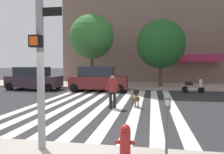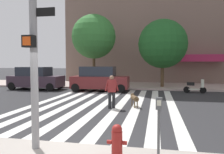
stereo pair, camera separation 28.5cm
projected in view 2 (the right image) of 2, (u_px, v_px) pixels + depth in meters
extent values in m
plane|color=#2B2B2D|center=(117.00, 104.00, 12.37)|extent=(160.00, 160.00, 0.00)
cube|color=#B6A098|center=(134.00, 85.00, 21.77)|extent=(80.00, 6.00, 0.15)
cube|color=silver|center=(46.00, 101.00, 13.20)|extent=(0.45, 12.61, 0.01)
cube|color=silver|center=(60.00, 102.00, 13.03)|extent=(0.45, 12.61, 0.01)
cube|color=silver|center=(75.00, 102.00, 12.85)|extent=(0.45, 12.61, 0.01)
cube|color=silver|center=(90.00, 103.00, 12.68)|extent=(0.45, 12.61, 0.01)
cube|color=silver|center=(105.00, 103.00, 12.50)|extent=(0.45, 12.61, 0.01)
cube|color=silver|center=(121.00, 104.00, 12.33)|extent=(0.45, 12.61, 0.01)
cube|color=silver|center=(138.00, 104.00, 12.15)|extent=(0.45, 12.61, 0.01)
cube|color=silver|center=(154.00, 105.00, 11.98)|extent=(0.45, 12.61, 0.01)
cube|color=silver|center=(172.00, 106.00, 11.80)|extent=(0.45, 12.61, 0.01)
cube|color=#AC224E|center=(197.00, 58.00, 22.76)|extent=(4.92, 1.60, 0.70)
cylinder|color=gray|center=(33.00, 30.00, 5.36)|extent=(0.18, 0.18, 5.80)
cube|color=black|center=(29.00, 41.00, 5.18)|extent=(0.28, 0.18, 0.28)
cube|color=#E54C14|center=(26.00, 41.00, 5.09)|extent=(0.20, 0.01, 0.20)
cube|color=black|center=(44.00, 12.00, 5.28)|extent=(0.56, 0.03, 0.20)
cylinder|color=maroon|center=(117.00, 144.00, 4.91)|extent=(0.24, 0.24, 0.55)
sphere|color=maroon|center=(117.00, 129.00, 4.89)|extent=(0.23, 0.23, 0.23)
cylinder|color=maroon|center=(109.00, 142.00, 4.94)|extent=(0.10, 0.09, 0.09)
cylinder|color=maroon|center=(125.00, 143.00, 4.87)|extent=(0.10, 0.09, 0.09)
cylinder|color=#515456|center=(159.00, 134.00, 4.86)|extent=(0.06, 0.06, 1.10)
cube|color=#515456|center=(159.00, 103.00, 4.82)|extent=(0.14, 0.10, 0.26)
cube|color=beige|center=(159.00, 103.00, 4.77)|extent=(0.09, 0.01, 0.12)
cube|color=#3A2936|center=(36.00, 81.00, 19.06)|extent=(4.50, 1.97, 0.92)
cube|color=#232833|center=(34.00, 71.00, 19.04)|extent=(2.62, 1.70, 0.75)
cylinder|color=black|center=(60.00, 85.00, 19.52)|extent=(0.67, 0.24, 0.66)
cylinder|color=black|center=(50.00, 87.00, 17.87)|extent=(0.67, 0.24, 0.66)
cylinder|color=black|center=(24.00, 84.00, 20.29)|extent=(0.67, 0.24, 0.66)
cylinder|color=black|center=(12.00, 86.00, 18.64)|extent=(0.67, 0.24, 0.66)
cube|color=maroon|center=(100.00, 82.00, 17.96)|extent=(4.57, 1.99, 0.95)
cube|color=#232833|center=(98.00, 71.00, 17.94)|extent=(2.70, 1.72, 0.78)
cylinder|color=black|center=(124.00, 86.00, 18.53)|extent=(0.66, 0.24, 0.66)
cylinder|color=black|center=(121.00, 89.00, 16.83)|extent=(0.66, 0.24, 0.66)
cylinder|color=black|center=(82.00, 86.00, 19.14)|extent=(0.66, 0.24, 0.66)
cylinder|color=black|center=(76.00, 88.00, 17.44)|extent=(0.66, 0.24, 0.66)
cylinder|color=black|center=(203.00, 90.00, 16.62)|extent=(0.49, 0.13, 0.48)
cylinder|color=black|center=(187.00, 90.00, 16.91)|extent=(0.49, 0.17, 0.48)
cube|color=silver|center=(194.00, 89.00, 16.77)|extent=(0.82, 0.37, 0.08)
cube|color=black|center=(191.00, 84.00, 16.81)|extent=(0.54, 0.33, 0.24)
cube|color=silver|center=(202.00, 83.00, 16.60)|extent=(0.22, 0.29, 0.60)
cylinder|color=black|center=(203.00, 79.00, 16.58)|extent=(0.07, 0.50, 0.04)
cylinder|color=#4C3823|center=(94.00, 67.00, 21.53)|extent=(0.27, 0.27, 3.46)
sphere|color=#337533|center=(94.00, 37.00, 21.35)|extent=(4.20, 4.20, 4.20)
cylinder|color=#4C3823|center=(162.00, 72.00, 19.82)|extent=(0.30, 0.30, 2.61)
sphere|color=#1E5623|center=(163.00, 44.00, 19.67)|extent=(4.29, 4.29, 4.29)
cylinder|color=black|center=(110.00, 100.00, 11.08)|extent=(0.19, 0.19, 0.82)
cylinder|color=black|center=(114.00, 100.00, 11.11)|extent=(0.19, 0.19, 0.82)
cube|color=maroon|center=(112.00, 86.00, 11.05)|extent=(0.44, 0.36, 0.60)
cylinder|color=maroon|center=(107.00, 85.00, 11.00)|extent=(0.24, 0.17, 0.57)
cylinder|color=maroon|center=(116.00, 85.00, 11.09)|extent=(0.24, 0.17, 0.57)
sphere|color=#936B51|center=(112.00, 78.00, 11.02)|extent=(0.29, 0.29, 0.22)
cylinder|color=brown|center=(135.00, 98.00, 11.45)|extent=(0.50, 0.75, 0.26)
sphere|color=brown|center=(132.00, 95.00, 11.87)|extent=(0.26, 0.26, 0.20)
cylinder|color=brown|center=(137.00, 99.00, 11.01)|extent=(0.12, 0.23, 0.16)
cylinder|color=brown|center=(132.00, 103.00, 11.70)|extent=(0.07, 0.07, 0.32)
cylinder|color=brown|center=(135.00, 103.00, 11.72)|extent=(0.07, 0.07, 0.32)
cylinder|color=brown|center=(135.00, 105.00, 11.22)|extent=(0.07, 0.07, 0.32)
cylinder|color=brown|center=(137.00, 105.00, 11.24)|extent=(0.07, 0.07, 0.32)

